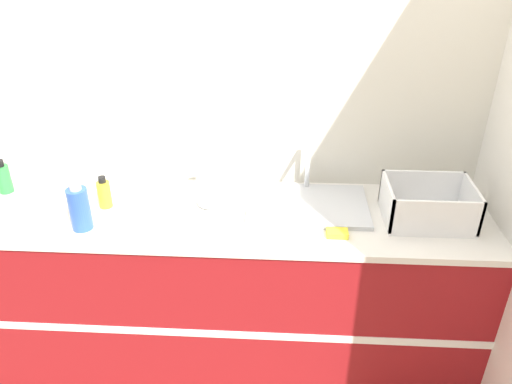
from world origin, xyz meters
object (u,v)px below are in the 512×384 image
at_px(bottle_blue, 79,208).
at_px(bottle_yellow, 104,194).
at_px(dish_rack, 427,207).
at_px(paper_towel_roll, 210,182).
at_px(sink, 308,203).
at_px(bottle_green, 4,178).

bearing_deg(bottle_blue, bottle_yellow, 77.25).
height_order(dish_rack, bottle_blue, bottle_blue).
bearing_deg(paper_towel_roll, bottle_yellow, -174.75).
distance_m(dish_rack, bottle_blue, 1.48).
relative_size(sink, bottle_green, 3.28).
bearing_deg(dish_rack, bottle_blue, -174.21).
bearing_deg(bottle_blue, bottle_green, 148.87).
relative_size(dish_rack, bottle_yellow, 2.43).
distance_m(sink, bottle_green, 1.45).
height_order(sink, paper_towel_roll, sink).
relative_size(paper_towel_roll, bottle_blue, 1.03).
bearing_deg(bottle_blue, sink, 13.71).
height_order(paper_towel_roll, bottle_yellow, paper_towel_roll).
relative_size(bottle_green, bottle_yellow, 1.09).
height_order(dish_rack, bottle_green, dish_rack).
xyz_separation_m(bottle_blue, bottle_green, (-0.48, 0.29, -0.03)).
bearing_deg(bottle_green, dish_rack, -4.13).
xyz_separation_m(sink, bottle_yellow, (-0.92, -0.05, 0.05)).
height_order(bottle_green, bottle_yellow, bottle_green).
bearing_deg(dish_rack, bottle_green, 175.87).
relative_size(dish_rack, bottle_green, 2.22).
xyz_separation_m(sink, paper_towel_roll, (-0.45, -0.01, 0.10)).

